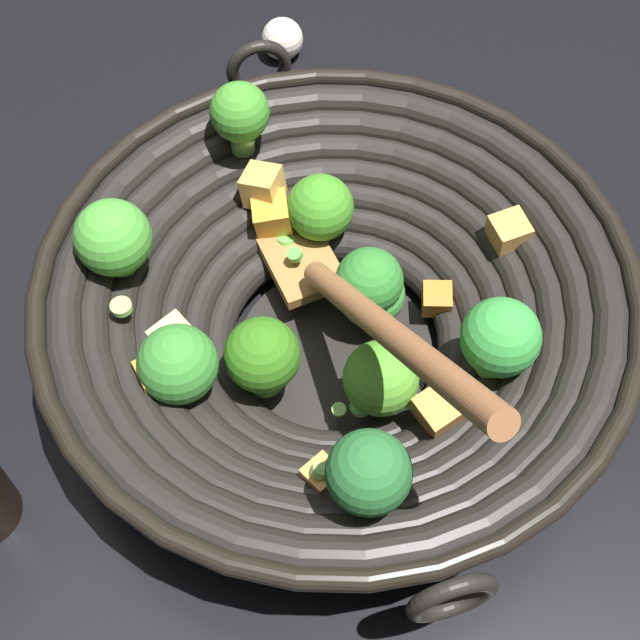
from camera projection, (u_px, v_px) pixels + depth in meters
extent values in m
plane|color=black|center=(335.00, 353.00, 0.69)|extent=(4.00, 4.00, 0.00)
cylinder|color=black|center=(335.00, 350.00, 0.68)|extent=(0.15, 0.15, 0.01)
torus|color=black|center=(335.00, 339.00, 0.67)|extent=(0.21, 0.21, 0.03)
torus|color=black|center=(336.00, 332.00, 0.66)|extent=(0.24, 0.24, 0.03)
torus|color=black|center=(336.00, 324.00, 0.65)|extent=(0.27, 0.27, 0.03)
torus|color=black|center=(336.00, 316.00, 0.64)|extent=(0.30, 0.30, 0.03)
torus|color=black|center=(336.00, 308.00, 0.63)|extent=(0.34, 0.34, 0.03)
torus|color=black|center=(337.00, 300.00, 0.62)|extent=(0.37, 0.37, 0.03)
torus|color=black|center=(337.00, 292.00, 0.61)|extent=(0.40, 0.40, 0.03)
torus|color=black|center=(337.00, 283.00, 0.61)|extent=(0.42, 0.42, 0.01)
torus|color=black|center=(452.00, 598.00, 0.49)|extent=(0.05, 0.04, 0.05)
torus|color=black|center=(259.00, 68.00, 0.72)|extent=(0.05, 0.04, 0.05)
cylinder|color=#63A14C|center=(366.00, 494.00, 0.53)|extent=(0.03, 0.03, 0.03)
sphere|color=#25642E|center=(369.00, 473.00, 0.51)|extent=(0.05, 0.05, 0.05)
cylinder|color=#7AC053|center=(369.00, 313.00, 0.68)|extent=(0.03, 0.03, 0.01)
sphere|color=green|center=(371.00, 294.00, 0.66)|extent=(0.05, 0.05, 0.05)
cylinder|color=#5C9E37|center=(265.00, 377.00, 0.64)|extent=(0.03, 0.03, 0.02)
sphere|color=#316D18|center=(262.00, 355.00, 0.61)|extent=(0.05, 0.05, 0.05)
cylinder|color=#69A24A|center=(121.00, 265.00, 0.64)|extent=(0.03, 0.03, 0.02)
sphere|color=green|center=(113.00, 238.00, 0.61)|extent=(0.05, 0.05, 0.05)
cylinder|color=#7AB245|center=(183.00, 385.00, 0.61)|extent=(0.03, 0.03, 0.02)
sphere|color=#368430|center=(178.00, 364.00, 0.59)|extent=(0.05, 0.05, 0.05)
cylinder|color=#79A747|center=(320.00, 232.00, 0.71)|extent=(0.03, 0.03, 0.02)
sphere|color=#3E8923|center=(320.00, 208.00, 0.68)|extent=(0.05, 0.05, 0.05)
cylinder|color=#6DA74A|center=(378.00, 399.00, 0.63)|extent=(0.02, 0.02, 0.02)
sphere|color=#519A2C|center=(381.00, 378.00, 0.60)|extent=(0.05, 0.05, 0.05)
cylinder|color=#65A853|center=(493.00, 361.00, 0.61)|extent=(0.03, 0.03, 0.02)
sphere|color=green|center=(501.00, 337.00, 0.59)|extent=(0.05, 0.05, 0.05)
cylinder|color=#61A047|center=(243.00, 140.00, 0.69)|extent=(0.03, 0.02, 0.02)
sphere|color=#408D2B|center=(240.00, 112.00, 0.66)|extent=(0.05, 0.05, 0.05)
cylinder|color=olive|center=(367.00, 305.00, 0.67)|extent=(0.03, 0.03, 0.02)
sphere|color=#2D772B|center=(369.00, 281.00, 0.64)|extent=(0.05, 0.05, 0.05)
cube|color=#C4661D|center=(437.00, 299.00, 0.67)|extent=(0.03, 0.03, 0.03)
cube|color=#E9C277|center=(175.00, 341.00, 0.63)|extent=(0.04, 0.04, 0.03)
cube|color=#D18A42|center=(322.00, 477.00, 0.56)|extent=(0.03, 0.03, 0.02)
cube|color=#C27A31|center=(439.00, 410.00, 0.59)|extent=(0.04, 0.04, 0.03)
cube|color=orange|center=(156.00, 377.00, 0.60)|extent=(0.03, 0.03, 0.02)
cube|color=orange|center=(272.00, 214.00, 0.69)|extent=(0.04, 0.04, 0.03)
cube|color=#D49146|center=(509.00, 233.00, 0.66)|extent=(0.04, 0.04, 0.03)
cube|color=#DF9F4E|center=(263.00, 187.00, 0.68)|extent=(0.03, 0.03, 0.03)
cylinder|color=#99D166|center=(121.00, 307.00, 0.60)|extent=(0.02, 0.02, 0.01)
cylinder|color=#6BC651|center=(361.00, 407.00, 0.62)|extent=(0.02, 0.02, 0.01)
cylinder|color=#56B247|center=(364.00, 395.00, 0.63)|extent=(0.02, 0.02, 0.00)
cylinder|color=#56B247|center=(295.00, 255.00, 0.67)|extent=(0.02, 0.02, 0.01)
cylinder|color=#99D166|center=(339.00, 410.00, 0.63)|extent=(0.02, 0.01, 0.01)
cylinder|color=#99D166|center=(320.00, 471.00, 0.55)|extent=(0.02, 0.01, 0.01)
cylinder|color=#56B247|center=(411.00, 401.00, 0.60)|extent=(0.02, 0.02, 0.01)
cylinder|color=#99D166|center=(247.00, 139.00, 0.67)|extent=(0.02, 0.02, 0.01)
cylinder|color=#6BC651|center=(286.00, 241.00, 0.69)|extent=(0.02, 0.02, 0.01)
cube|color=#9E6B38|center=(301.00, 262.00, 0.69)|extent=(0.08, 0.09, 0.01)
cylinder|color=#9D643C|center=(388.00, 332.00, 0.53)|extent=(0.15, 0.20, 0.17)
sphere|color=silver|center=(282.00, 39.00, 0.85)|extent=(0.04, 0.04, 0.04)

